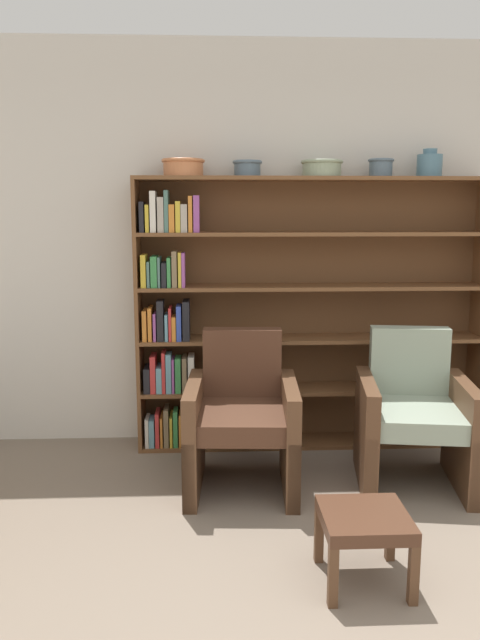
{
  "coord_description": "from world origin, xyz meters",
  "views": [
    {
      "loc": [
        -0.72,
        -1.61,
        1.63
      ],
      "look_at": [
        -0.54,
        2.21,
        0.95
      ],
      "focal_mm": 35.0,
      "sensor_mm": 36.0,
      "label": 1
    }
  ],
  "objects_px": {
    "footstool": "(365,525)",
    "bookshelf": "(280,317)",
    "bowl_cream": "(322,167)",
    "vase_tall": "(429,165)",
    "armchair_leather": "(242,419)",
    "bowl_olive": "(381,167)",
    "bowl_sage": "(247,167)",
    "bowl_stoneware": "(183,167)",
    "armchair_cushioned": "(413,416)"
  },
  "relations": [
    {
      "from": "footstool",
      "to": "bookshelf",
      "type": "bearing_deg",
      "value": 96.47
    },
    {
      "from": "bowl_cream",
      "to": "vase_tall",
      "type": "xyz_separation_m",
      "value": [
        0.72,
        0.0,
        0.02
      ]
    },
    {
      "from": "armchair_leather",
      "to": "bowl_cream",
      "type": "bearing_deg",
      "value": -127.17
    },
    {
      "from": "bookshelf",
      "to": "vase_tall",
      "type": "bearing_deg",
      "value": -1.21
    },
    {
      "from": "bowl_olive",
      "to": "bookshelf",
      "type": "bearing_deg",
      "value": 178.18
    },
    {
      "from": "bowl_sage",
      "to": "vase_tall",
      "type": "height_order",
      "value": "vase_tall"
    },
    {
      "from": "bookshelf",
      "to": "vase_tall",
      "type": "xyz_separation_m",
      "value": [
        0.98,
        -0.02,
        1.02
      ]
    },
    {
      "from": "bowl_cream",
      "to": "footstool",
      "type": "bearing_deg",
      "value": -92.44
    },
    {
      "from": "bowl_sage",
      "to": "armchair_leather",
      "type": "height_order",
      "value": "bowl_sage"
    },
    {
      "from": "vase_tall",
      "to": "bowl_olive",
      "type": "bearing_deg",
      "value": 180.0
    },
    {
      "from": "bookshelf",
      "to": "footstool",
      "type": "bearing_deg",
      "value": -83.53
    },
    {
      "from": "bowl_sage",
      "to": "armchair_leather",
      "type": "distance_m",
      "value": 1.63
    },
    {
      "from": "bowl_stoneware",
      "to": "vase_tall",
      "type": "relative_size",
      "value": 1.55
    },
    {
      "from": "armchair_leather",
      "to": "vase_tall",
      "type": "bearing_deg",
      "value": -149.56
    },
    {
      "from": "footstool",
      "to": "bowl_stoneware",
      "type": "bearing_deg",
      "value": 116.5
    },
    {
      "from": "armchair_cushioned",
      "to": "footstool",
      "type": "bearing_deg",
      "value": 70.45
    },
    {
      "from": "bookshelf",
      "to": "bowl_olive",
      "type": "height_order",
      "value": "bowl_olive"
    },
    {
      "from": "armchair_leather",
      "to": "armchair_cushioned",
      "type": "height_order",
      "value": "same"
    },
    {
      "from": "bowl_stoneware",
      "to": "bowl_cream",
      "type": "bearing_deg",
      "value": -0.0
    },
    {
      "from": "footstool",
      "to": "armchair_leather",
      "type": "bearing_deg",
      "value": 115.4
    },
    {
      "from": "bowl_olive",
      "to": "armchair_cushioned",
      "type": "height_order",
      "value": "bowl_olive"
    },
    {
      "from": "armchair_cushioned",
      "to": "bowl_cream",
      "type": "bearing_deg",
      "value": -46.04
    },
    {
      "from": "bowl_sage",
      "to": "bowl_cream",
      "type": "height_order",
      "value": "bowl_cream"
    },
    {
      "from": "bookshelf",
      "to": "armchair_cushioned",
      "type": "distance_m",
      "value": 1.11
    },
    {
      "from": "vase_tall",
      "to": "armchair_leather",
      "type": "distance_m",
      "value": 2.08
    },
    {
      "from": "bowl_cream",
      "to": "bowl_olive",
      "type": "height_order",
      "value": "bowl_olive"
    },
    {
      "from": "bowl_sage",
      "to": "armchair_cushioned",
      "type": "height_order",
      "value": "bowl_sage"
    },
    {
      "from": "bowl_stoneware",
      "to": "bowl_sage",
      "type": "xyz_separation_m",
      "value": [
        0.42,
        -0.0,
        -0.0
      ]
    },
    {
      "from": "bowl_olive",
      "to": "bowl_cream",
      "type": "bearing_deg",
      "value": -180.0
    },
    {
      "from": "bowl_stoneware",
      "to": "footstool",
      "type": "xyz_separation_m",
      "value": [
        0.84,
        -1.68,
        -1.64
      ]
    },
    {
      "from": "bowl_stoneware",
      "to": "armchair_leather",
      "type": "relative_size",
      "value": 0.31
    },
    {
      "from": "bowl_olive",
      "to": "vase_tall",
      "type": "height_order",
      "value": "vase_tall"
    },
    {
      "from": "vase_tall",
      "to": "armchair_cushioned",
      "type": "xyz_separation_m",
      "value": [
        -0.25,
        -0.65,
        -1.51
      ]
    },
    {
      "from": "bowl_olive",
      "to": "bowl_stoneware",
      "type": "bearing_deg",
      "value": 180.0
    },
    {
      "from": "bowl_stoneware",
      "to": "vase_tall",
      "type": "bearing_deg",
      "value": -0.0
    },
    {
      "from": "bowl_cream",
      "to": "armchair_leather",
      "type": "distance_m",
      "value": 1.72
    },
    {
      "from": "bowl_sage",
      "to": "vase_tall",
      "type": "relative_size",
      "value": 1.07
    },
    {
      "from": "bowl_cream",
      "to": "footstool",
      "type": "distance_m",
      "value": 2.34
    },
    {
      "from": "armchair_leather",
      "to": "bowl_olive",
      "type": "bearing_deg",
      "value": -142.16
    },
    {
      "from": "bowl_sage",
      "to": "bowl_olive",
      "type": "height_order",
      "value": "bowl_olive"
    },
    {
      "from": "bowl_stoneware",
      "to": "bowl_sage",
      "type": "height_order",
      "value": "bowl_stoneware"
    },
    {
      "from": "bowl_stoneware",
      "to": "bowl_olive",
      "type": "bearing_deg",
      "value": 0.0
    },
    {
      "from": "bowl_sage",
      "to": "bowl_olive",
      "type": "relative_size",
      "value": 1.13
    },
    {
      "from": "bookshelf",
      "to": "footstool",
      "type": "xyz_separation_m",
      "value": [
        0.19,
        -1.7,
        -0.64
      ]
    },
    {
      "from": "armchair_leather",
      "to": "armchair_cushioned",
      "type": "distance_m",
      "value": 1.03
    },
    {
      "from": "footstool",
      "to": "armchair_cushioned",
      "type": "bearing_deg",
      "value": 62.16
    },
    {
      "from": "bowl_stoneware",
      "to": "armchair_cushioned",
      "type": "relative_size",
      "value": 0.31
    },
    {
      "from": "bowl_sage",
      "to": "footstool",
      "type": "xyz_separation_m",
      "value": [
        0.42,
        -1.68,
        -1.63
      ]
    },
    {
      "from": "bowl_stoneware",
      "to": "armchair_cushioned",
      "type": "xyz_separation_m",
      "value": [
        1.38,
        -0.65,
        -1.49
      ]
    },
    {
      "from": "bowl_sage",
      "to": "footstool",
      "type": "bearing_deg",
      "value": -75.98
    }
  ]
}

